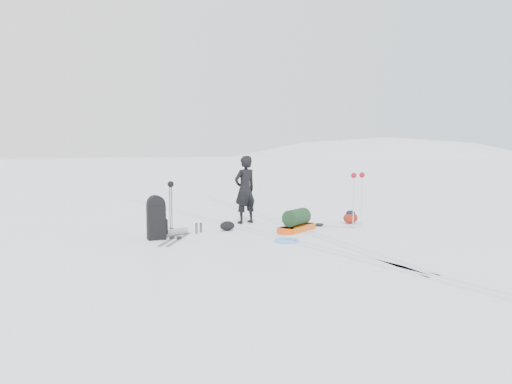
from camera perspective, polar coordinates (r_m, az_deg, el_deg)
ground at (r=11.88m, az=0.27°, el=-4.65°), size 200.00×200.00×0.00m
ski_tracks at (r=12.93m, az=0.74°, el=-3.84°), size 3.38×17.97×0.01m
skier at (r=13.23m, az=-1.27°, el=0.27°), size 0.72×0.54×1.80m
pulk_sled at (r=12.10m, az=4.66°, el=-3.50°), size 1.43×0.98×0.54m
expedition_rucksack at (r=11.18m, az=-11.05°, el=-3.02°), size 1.04×0.55×0.97m
ski_poles_black at (r=12.00m, az=-9.72°, el=0.19°), size 0.15×0.18×1.22m
ski_poles_silver at (r=12.75m, az=11.57°, el=1.19°), size 0.44×0.18×1.39m
touring_skis_grey at (r=11.13m, az=-9.19°, el=-5.30°), size 1.20×1.48×0.06m
touring_skis_white at (r=12.88m, az=7.22°, el=-3.87°), size 1.49×1.54×0.07m
rope_coil at (r=10.76m, az=3.47°, el=-5.51°), size 0.65×0.65×0.06m
small_daypack at (r=13.49m, az=10.75°, el=-2.84°), size 0.46×0.37×0.35m
thermos_pair at (r=11.87m, az=-6.57°, el=-4.13°), size 0.23×0.18×0.25m
stuff_sack at (r=12.16m, az=-3.30°, el=-3.88°), size 0.41×0.33×0.23m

